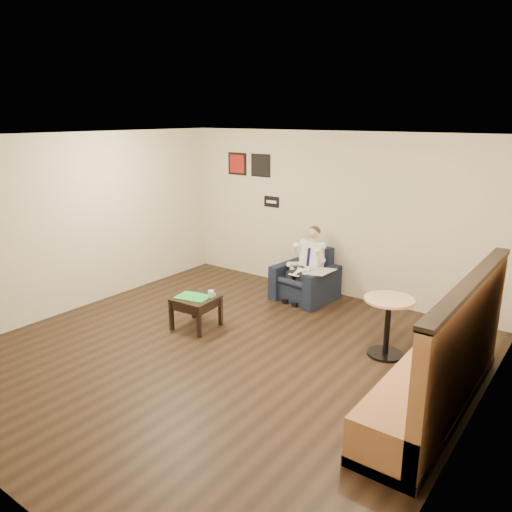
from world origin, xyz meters
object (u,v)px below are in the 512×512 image
Objects in this scene: side_table at (196,312)px; banquette at (437,344)px; armchair at (305,275)px; seated_man at (301,267)px; green_folder at (193,297)px; coffee_mug at (211,294)px; smartphone at (206,294)px; cafe_table at (387,327)px.

banquette is at bearing -0.70° from side_table.
armchair is 0.75× the size of seated_man.
coffee_mug reaches higher than green_folder.
smartphone is at bearing 176.44° from banquette.
banquette reaches higher than smartphone.
seated_man reaches higher than armchair.
green_folder reaches higher than smartphone.
coffee_mug is at bearing 38.08° from side_table.
cafe_table is at bearing 135.59° from banquette.
seated_man is 2.01m from green_folder.
banquette is at bearing -3.17° from coffee_mug.
smartphone is 0.05× the size of banquette.
armchair reaches higher than green_folder.
coffee_mug is at bearing -164.79° from cafe_table.
green_folder reaches higher than side_table.
coffee_mug is at bearing 176.83° from banquette.
green_folder is at bearing -103.96° from smartphone.
coffee_mug is (-0.50, -1.72, -0.07)m from seated_man.
seated_man is at bearing 70.05° from side_table.
smartphone is 3.46m from banquette.
cafe_table is at bearing 17.05° from side_table.
armchair reaches higher than coffee_mug.
coffee_mug reaches higher than smartphone.
banquette is at bearing 2.04° from smartphone.
armchair is 2.26m from cafe_table.
seated_man is at bearing 73.90° from coffee_mug.
green_folder is at bearing -141.92° from coffee_mug.
seated_man is 1.81m from smartphone.
side_table is at bearing -162.95° from cafe_table.
armchair is 1.91m from smartphone.
side_table is 3.52m from banquette.
green_folder is 2.78m from cafe_table.
banquette is (3.49, -0.04, 0.50)m from side_table.
side_table is at bearing 179.30° from banquette.
cafe_table is at bearing 17.33° from green_folder.
side_table is at bearing -141.92° from coffee_mug.
smartphone reaches higher than side_table.
green_folder is 0.59× the size of cafe_table.
cafe_table is (2.44, 0.66, -0.13)m from coffee_mug.
armchair is 6.09× the size of smartphone.
armchair is at bearing 75.84° from smartphone.
banquette reaches higher than green_folder.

